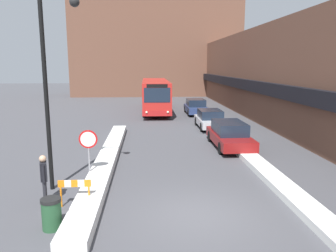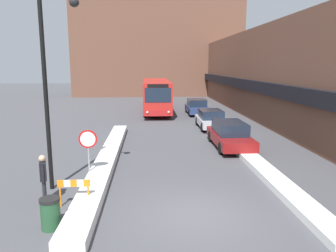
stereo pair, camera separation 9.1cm
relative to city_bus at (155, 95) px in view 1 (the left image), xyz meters
The scene contains 14 objects.
ground_plane 24.14m from the city_bus, 88.28° to the right, with size 160.00×160.00×0.00m, color #47474C.
building_row_right 10.92m from the city_bus, ahead, with size 5.50×60.00×7.92m.
building_backdrop_far 20.95m from the city_bus, 87.90° to the left, with size 26.00×8.00×17.36m.
snow_bank_left 18.42m from the city_bus, 99.01° to the right, with size 0.90×16.11×0.39m.
snow_bank_right 18.74m from the city_bus, 76.61° to the right, with size 0.90×16.71×0.28m.
city_bus is the anchor object (origin of this frame).
parked_car_front 15.88m from the city_bus, 75.67° to the right, with size 1.91×4.88×1.50m.
parked_car_middle 10.29m from the city_bus, 67.47° to the right, with size 1.90×4.24×1.41m.
parked_car_back 4.57m from the city_bus, 28.44° to the right, with size 1.93×4.40×1.48m.
stop_sign 20.81m from the city_bus, 99.14° to the right, with size 0.76×0.08×2.15m.
street_lamp 22.04m from the city_bus, 101.45° to the right, with size 1.46×0.36×7.25m.
pedestrian 23.26m from the city_bus, 101.03° to the right, with size 0.34×0.54×1.74m.
trash_bin 24.99m from the city_bus, 98.54° to the right, with size 0.59×0.59×0.95m.
construction_barricade 23.40m from the city_bus, 98.26° to the right, with size 1.10×0.06×0.94m.
Camera 1 is at (-1.62, -9.74, 4.75)m, focal length 35.00 mm.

